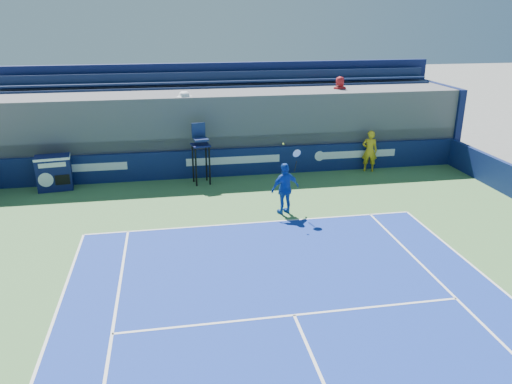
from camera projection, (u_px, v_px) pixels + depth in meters
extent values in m
imported|color=gold|center=(370.00, 151.00, 21.82)|extent=(0.77, 0.63, 1.83)
cube|color=white|center=(254.00, 223.00, 16.69)|extent=(10.97, 0.07, 0.00)
cube|color=white|center=(294.00, 315.00, 11.61)|extent=(8.23, 0.07, 0.00)
cube|color=#0D194A|center=(233.00, 162.00, 21.32)|extent=(20.40, 0.20, 1.20)
cube|color=white|center=(87.00, 168.00, 20.20)|extent=(3.20, 0.01, 0.32)
cube|color=white|center=(233.00, 160.00, 21.18)|extent=(4.00, 0.01, 0.32)
cube|color=white|center=(357.00, 154.00, 22.08)|extent=(3.60, 0.01, 0.32)
cylinder|color=white|center=(320.00, 156.00, 21.80)|extent=(0.44, 0.01, 0.44)
cube|color=#0E1448|center=(54.00, 173.00, 19.59)|extent=(1.38, 0.86, 1.40)
cube|color=white|center=(52.00, 157.00, 19.38)|extent=(1.40, 0.88, 0.10)
cylinder|color=white|center=(46.00, 180.00, 19.24)|extent=(0.56, 0.09, 0.56)
cube|color=black|center=(62.00, 180.00, 19.42)|extent=(0.55, 0.09, 0.40)
cube|color=white|center=(52.00, 165.00, 19.13)|extent=(0.99, 0.13, 0.18)
cylinder|color=black|center=(196.00, 167.00, 19.94)|extent=(0.08, 0.08, 1.60)
cylinder|color=black|center=(210.00, 166.00, 20.12)|extent=(0.08, 0.08, 1.60)
cylinder|color=black|center=(193.00, 164.00, 20.44)|extent=(0.08, 0.08, 1.60)
cylinder|color=black|center=(206.00, 162.00, 20.61)|extent=(0.08, 0.08, 1.60)
cube|color=#0E1349|center=(200.00, 145.00, 20.00)|extent=(0.80, 0.80, 0.06)
cube|color=navy|center=(201.00, 139.00, 19.82)|extent=(0.61, 0.53, 0.08)
cube|color=navy|center=(198.00, 130.00, 20.04)|extent=(0.55, 0.15, 0.60)
imported|color=#1544B2|center=(285.00, 189.00, 17.18)|extent=(1.16, 0.76, 1.83)
cylinder|color=black|center=(295.00, 166.00, 17.00)|extent=(0.07, 0.16, 0.39)
torus|color=silver|center=(297.00, 153.00, 16.78)|extent=(0.31, 0.18, 0.29)
cylinder|color=white|center=(297.00, 153.00, 16.78)|extent=(0.26, 0.14, 0.24)
sphere|color=#D2E232|center=(283.00, 144.00, 16.48)|extent=(0.07, 0.07, 0.07)
cube|color=#525257|center=(227.00, 128.00, 22.70)|extent=(20.40, 3.60, 3.38)
cube|color=#525257|center=(231.00, 139.00, 21.53)|extent=(20.40, 0.90, 0.55)
cube|color=#122045|center=(231.00, 129.00, 21.27)|extent=(20.00, 0.45, 0.08)
cube|color=#122045|center=(231.00, 123.00, 21.44)|extent=(20.00, 0.06, 0.45)
cube|color=#525257|center=(228.00, 122.00, 22.17)|extent=(20.40, 0.90, 0.55)
cube|color=#122045|center=(228.00, 112.00, 21.92)|extent=(20.00, 0.45, 0.08)
cube|color=#122045|center=(228.00, 107.00, 22.08)|extent=(20.00, 0.06, 0.45)
cube|color=#525257|center=(226.00, 107.00, 22.82)|extent=(20.40, 0.90, 0.55)
cube|color=#122045|center=(226.00, 96.00, 22.56)|extent=(20.00, 0.45, 0.08)
cube|color=#122045|center=(225.00, 91.00, 22.73)|extent=(20.00, 0.06, 0.45)
cube|color=#525257|center=(223.00, 91.00, 23.46)|extent=(20.40, 0.90, 0.55)
cube|color=#122045|center=(223.00, 82.00, 23.21)|extent=(20.00, 0.45, 0.08)
cube|color=#122045|center=(223.00, 76.00, 23.37)|extent=(20.00, 0.06, 0.45)
cube|color=#0C1647|center=(222.00, 109.00, 24.33)|extent=(20.80, 0.30, 4.40)
cube|color=#0C1647|center=(437.00, 119.00, 24.40)|extent=(0.30, 3.90, 3.40)
imported|color=gold|center=(55.00, 122.00, 19.96)|extent=(0.79, 0.65, 1.50)
imported|color=white|center=(185.00, 113.00, 20.75)|extent=(1.29, 0.90, 1.82)
imported|color=#A4171B|center=(339.00, 95.00, 22.58)|extent=(0.85, 0.61, 1.62)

